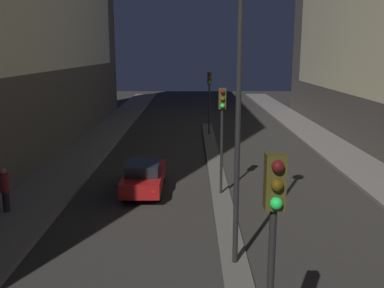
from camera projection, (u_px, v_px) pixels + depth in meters
name	position (u px, v px, depth m)	size (l,w,h in m)	color
median_strip	(216.00, 178.00, 22.04)	(0.85, 32.86, 0.10)	#56544F
traffic_light_near	(272.00, 231.00, 6.94)	(0.32, 0.42, 4.77)	black
traffic_light_mid	(221.00, 117.00, 18.73)	(0.32, 0.42, 4.77)	black
traffic_light_far	(208.00, 89.00, 32.52)	(0.32, 0.42, 4.77)	black
street_lamp	(238.00, 46.00, 11.76)	(0.59, 0.59, 9.13)	black
car_left_lane	(143.00, 176.00, 19.82)	(1.72, 4.36, 1.48)	maroon
pedestrian_on_left_sidewalk	(3.00, 189.00, 16.86)	(0.36, 0.36, 1.79)	black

